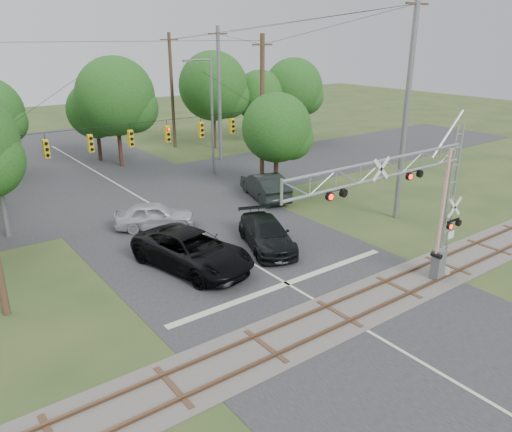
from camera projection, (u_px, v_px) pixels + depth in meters
ground at (375, 336)px, 20.02m from camera, size 160.00×160.00×0.00m
road_main at (235, 253)px, 27.56m from camera, size 14.00×90.00×0.02m
road_cross at (131, 193)px, 38.12m from camera, size 90.00×12.00×0.02m
railroad_track at (339, 314)px, 21.52m from camera, size 90.00×3.20×0.17m
crossing_gantry at (410, 199)px, 21.72m from camera, size 11.04×0.96×7.53m
traffic_signal_span at (161, 125)px, 33.70m from camera, size 19.34×0.36×11.50m
pickup_black at (192, 250)px, 25.58m from camera, size 4.64×7.45×1.92m
car_dark at (267, 234)px, 28.09m from camera, size 4.13×6.06×1.63m
sedan_silver at (155, 215)px, 30.95m from camera, size 5.23×3.87×1.66m
suv_dark at (265, 186)px, 36.63m from camera, size 3.56×6.09×1.90m
streetlight at (210, 111)px, 41.35m from camera, size 2.60×0.27×9.74m
utility_poles at (169, 109)px, 36.23m from camera, size 25.34×28.98×13.76m
treeline at (66, 105)px, 42.12m from camera, size 55.39×28.06×9.96m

